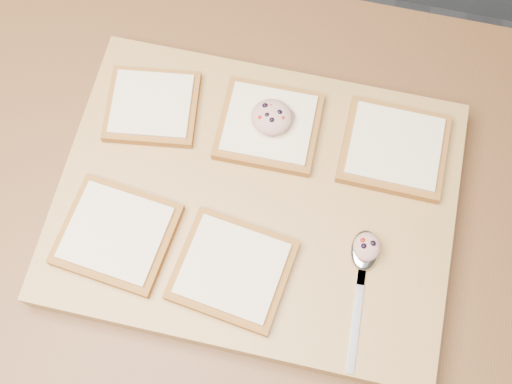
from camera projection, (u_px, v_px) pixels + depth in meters
ground at (246, 343)px, 1.63m from camera, size 4.00×4.00×0.00m
island_counter at (242, 312)px, 1.21m from camera, size 2.00×0.80×0.90m
cutting_board at (256, 202)px, 0.79m from camera, size 0.48×0.36×0.04m
bread_far_left at (152, 106)px, 0.81m from camera, size 0.13×0.12×0.02m
bread_far_center at (269, 125)px, 0.80m from camera, size 0.12×0.11×0.02m
bread_far_right at (394, 148)px, 0.79m from camera, size 0.13×0.12×0.02m
bread_near_left at (117, 234)px, 0.75m from camera, size 0.14×0.13×0.02m
bread_near_center at (233, 270)px, 0.73m from camera, size 0.14×0.13×0.02m
tuna_salad_dollop at (272, 117)px, 0.78m from camera, size 0.05×0.05×0.02m
spoon at (364, 260)px, 0.74m from camera, size 0.04×0.17×0.01m
spoon_salad at (367, 247)px, 0.73m from camera, size 0.03×0.03×0.02m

